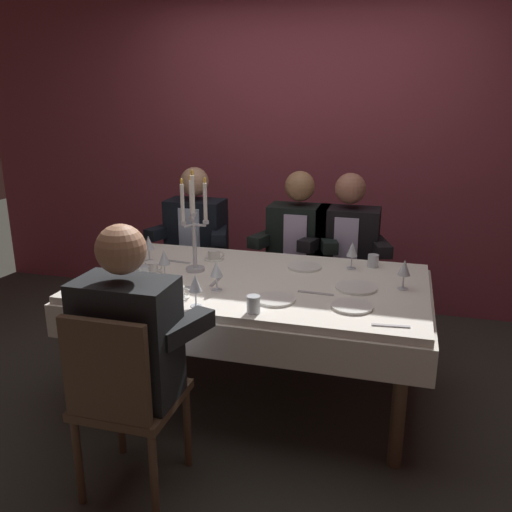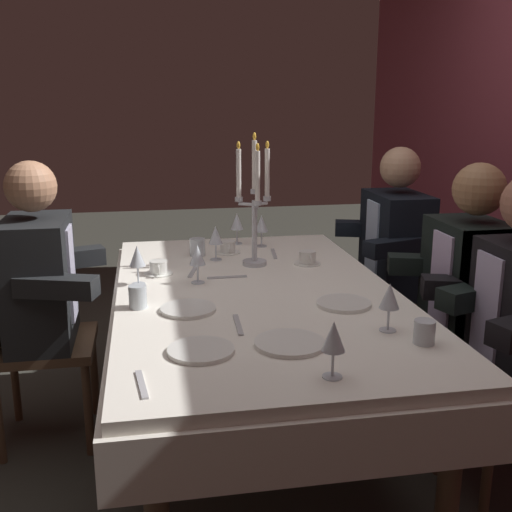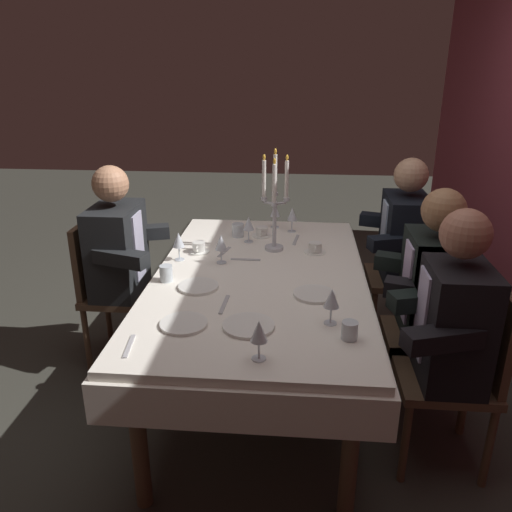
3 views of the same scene
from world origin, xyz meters
The scene contains 28 objects.
ground_plane centered at (0.00, 0.00, 0.00)m, with size 12.00×12.00×0.00m, color #37362F.
dining_table centered at (0.00, 0.00, 0.62)m, with size 1.94×1.14×0.74m.
candelabra centered at (-0.38, 0.06, 1.01)m, with size 0.15×0.17×0.60m.
dinner_plate_0 centered at (0.19, -0.29, 0.75)m, with size 0.20×0.20×0.01m, color white.
dinner_plate_1 centered at (0.57, -0.28, 0.75)m, with size 0.21×0.21×0.01m, color white.
dinner_plate_2 centered at (0.57, 0.00, 0.75)m, with size 0.22×0.22×0.01m, color white.
dinner_plate_3 centered at (0.23, 0.28, 0.75)m, with size 0.20×0.20×0.01m, color white.
wine_glass_0 centered at (-0.17, -0.47, 0.86)m, with size 0.07×0.07×0.16m.
wine_glass_1 centered at (-0.73, 0.16, 0.86)m, with size 0.07×0.07×0.16m.
wine_glass_2 centered at (0.50, 0.35, 0.85)m, with size 0.07×0.07×0.16m.
wine_glass_3 centered at (-0.81, 0.04, 0.85)m, with size 0.07×0.07×0.16m.
wine_glass_4 centered at (-0.50, -0.11, 0.85)m, with size 0.07×0.07×0.16m.
wine_glass_5 centered at (0.81, 0.06, 0.85)m, with size 0.07×0.07×0.16m.
wine_glass_6 centered at (-0.15, -0.22, 0.85)m, with size 0.07×0.07×0.16m.
water_tumbler_0 centered at (-0.60, -0.18, 0.78)m, with size 0.07×0.07×0.08m, color silver.
water_tumbler_1 centered at (0.63, 0.42, 0.78)m, with size 0.07×0.07×0.08m, color silver.
water_tumbler_2 centered at (0.12, -0.47, 0.78)m, with size 0.07×0.07×0.08m, color silver.
coffee_cup_0 centered at (-0.30, -0.38, 0.77)m, with size 0.13×0.12×0.06m.
coffee_cup_1 centered at (-0.62, -0.03, 0.77)m, with size 0.13×0.12×0.06m.
coffee_cup_2 centered at (-0.35, 0.30, 0.77)m, with size 0.13×0.12×0.06m.
knife_0 centered at (0.37, -0.13, 0.74)m, with size 0.19×0.02×0.01m, color #B7B7BC.
spoon_1 centered at (-0.31, -0.23, 0.74)m, with size 0.17×0.02×0.01m, color #B7B7BC.
knife_2 centered at (-0.56, 0.19, 0.74)m, with size 0.19×0.02×0.01m, color #B7B7BC.
fork_3 centered at (-0.20, -0.09, 0.74)m, with size 0.17×0.02×0.01m, color #B7B7BC.
fork_4 centered at (0.76, -0.45, 0.74)m, with size 0.17×0.02×0.01m, color #B7B7BC.
seated_diner_0 centered at (-0.71, 0.89, 0.74)m, with size 0.63×0.48×1.24m.
seated_diner_1 centered at (-0.32, -0.89, 0.74)m, with size 0.63×0.48×1.24m.
seated_diner_2 centered at (0.08, 0.89, 0.74)m, with size 0.63×0.48×1.24m.
Camera 2 is at (2.32, -0.42, 1.49)m, focal length 43.48 mm.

